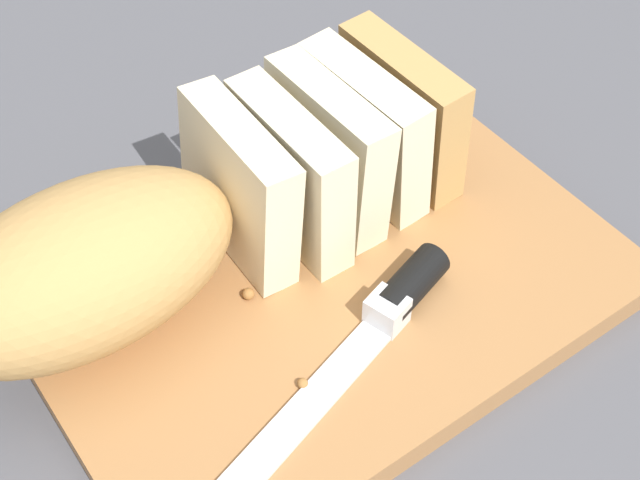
# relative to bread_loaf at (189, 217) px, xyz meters

# --- Properties ---
(ground_plane) EXTENTS (3.00, 3.00, 0.00)m
(ground_plane) POSITION_rel_bread_loaf_xyz_m (0.06, -0.05, -0.07)
(ground_plane) COLOR #4C4C51
(cutting_board) EXTENTS (0.37, 0.27, 0.02)m
(cutting_board) POSITION_rel_bread_loaf_xyz_m (0.06, -0.05, -0.06)
(cutting_board) COLOR #9E6B3D
(cutting_board) RESTS_ON ground_plane
(bread_loaf) EXTENTS (0.35, 0.12, 0.09)m
(bread_loaf) POSITION_rel_bread_loaf_xyz_m (0.00, 0.00, 0.00)
(bread_loaf) COLOR tan
(bread_loaf) RESTS_ON cutting_board
(bread_knife) EXTENTS (0.26, 0.09, 0.02)m
(bread_knife) POSITION_rel_bread_loaf_xyz_m (0.06, -0.11, -0.04)
(bread_knife) COLOR silver
(bread_knife) RESTS_ON cutting_board
(crumb_near_knife) EXTENTS (0.01, 0.01, 0.01)m
(crumb_near_knife) POSITION_rel_bread_loaf_xyz_m (0.10, -0.05, -0.04)
(crumb_near_knife) COLOR #996633
(crumb_near_knife) RESTS_ON cutting_board
(crumb_near_loaf) EXTENTS (0.01, 0.01, 0.01)m
(crumb_near_loaf) POSITION_rel_bread_loaf_xyz_m (0.01, -0.04, -0.04)
(crumb_near_loaf) COLOR #996633
(crumb_near_loaf) RESTS_ON cutting_board
(crumb_stray_left) EXTENTS (0.01, 0.01, 0.01)m
(crumb_stray_left) POSITION_rel_bread_loaf_xyz_m (0.00, -0.11, -0.04)
(crumb_stray_left) COLOR #996633
(crumb_stray_left) RESTS_ON cutting_board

